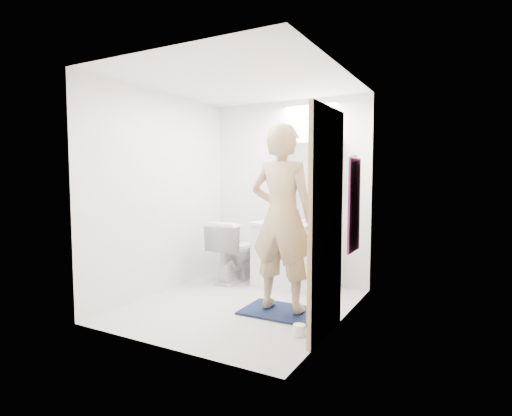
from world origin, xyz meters
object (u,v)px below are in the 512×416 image
Objects in this scene: toilet_paper_roll at (299,330)px; vanity_cabinet at (291,256)px; toothbrush_cup at (310,218)px; medicine_cabinet at (308,169)px; toilet at (235,250)px; soap_bottle_a at (275,211)px; soap_bottle_b at (288,214)px; person at (282,218)px.

vanity_cabinet is at bearing 116.27° from toilet_paper_roll.
toothbrush_cup is at bearing 108.32° from toilet_paper_roll.
medicine_cabinet is at bearing 109.54° from toilet_paper_roll.
toilet_paper_roll is at bearing -63.73° from vanity_cabinet.
toothbrush_cup is at bearing -165.47° from toilet.
soap_bottle_b is (0.18, 0.03, -0.03)m from soap_bottle_a.
soap_bottle_b is (0.65, 0.30, 0.50)m from toilet.
toilet_paper_roll is at bearing -57.31° from soap_bottle_a.
toothbrush_cup is at bearing 1.16° from soap_bottle_a.
medicine_cabinet reaches higher than toilet_paper_roll.
toothbrush_cup is at bearing -83.89° from person.
toothbrush_cup is at bearing -3.58° from soap_bottle_b.
toothbrush_cup is (0.32, -0.02, -0.04)m from soap_bottle_b.
medicine_cabinet is 0.65m from soap_bottle_b.
toilet is 0.76m from soap_bottle_a.
person reaches higher than soap_bottle_a.
soap_bottle_b is (-0.26, -0.03, -0.59)m from medicine_cabinet.
soap_bottle_a is (-0.44, -0.06, -0.56)m from medicine_cabinet.
person reaches higher than vanity_cabinet.
person is 1.30m from soap_bottle_a.
medicine_cabinet is 1.07× the size of toilet.
vanity_cabinet is 1.65m from toilet_paper_roll.
toilet_paper_roll is (0.72, -1.45, -0.34)m from vanity_cabinet.
medicine_cabinet reaches higher than soap_bottle_b.
person is (1.11, -0.87, 0.58)m from toilet.
person is (0.33, -0.98, 0.60)m from vanity_cabinet.
toothbrush_cup reaches higher than toilet.
soap_bottle_a is at bearing -178.84° from toothbrush_cup.
toilet_paper_roll is at bearing 128.78° from person.
toilet is at bearing 138.27° from toilet_paper_roll.
vanity_cabinet is 0.65m from soap_bottle_a.
vanity_cabinet is 1.20m from person.
toilet is (-0.91, -0.33, -1.09)m from medicine_cabinet.
toilet is at bearing -150.62° from soap_bottle_a.
medicine_cabinet is at bearing 58.83° from vanity_cabinet.
person reaches higher than toothbrush_cup.
medicine_cabinet reaches higher than toothbrush_cup.
soap_bottle_b is (-0.14, 0.18, 0.52)m from vanity_cabinet.
toilet is 1.10m from toothbrush_cup.
medicine_cabinet reaches higher than vanity_cabinet.
person reaches higher than toilet_paper_roll.
toilet is at bearing -164.09° from toothbrush_cup.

